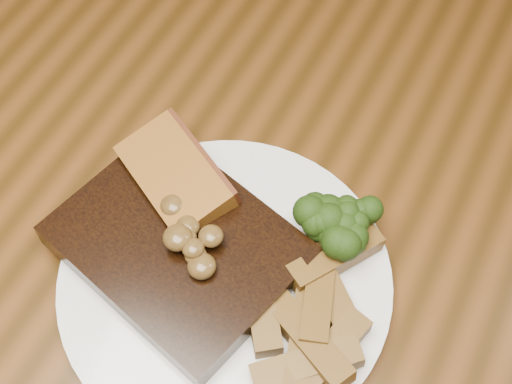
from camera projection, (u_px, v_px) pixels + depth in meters
dining_table at (246, 248)px, 0.72m from camera, size 1.60×0.90×0.75m
plate at (225, 282)px, 0.59m from camera, size 0.30×0.30×0.01m
steak at (179, 246)px, 0.59m from camera, size 0.22×0.19×0.03m
steak_bone at (138, 314)px, 0.56m from camera, size 0.14×0.05×0.02m
mushroom_pile at (182, 235)px, 0.56m from camera, size 0.07×0.07×0.03m
garlic_bread at (177, 189)px, 0.62m from camera, size 0.12×0.10×0.02m
potato_wedges at (303, 300)px, 0.57m from camera, size 0.11×0.11×0.02m
broccoli_cluster at (329, 234)px, 0.59m from camera, size 0.08×0.08×0.04m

